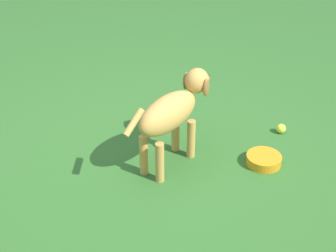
# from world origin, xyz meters

# --- Properties ---
(ground) EXTENTS (14.00, 14.00, 0.00)m
(ground) POSITION_xyz_m (0.00, 0.00, 0.00)
(ground) COLOR #2D6026
(dog) EXTENTS (0.80, 0.30, 0.55)m
(dog) POSITION_xyz_m (-0.16, 0.12, 0.36)
(dog) COLOR #C69347
(dog) RESTS_ON ground
(tennis_ball_0) EXTENTS (0.07, 0.07, 0.07)m
(tennis_ball_0) POSITION_xyz_m (-0.71, -0.49, 0.03)
(tennis_ball_0) COLOR yellow
(tennis_ball_0) RESTS_ON ground
(tennis_ball_1) EXTENTS (0.07, 0.07, 0.07)m
(tennis_ball_1) POSITION_xyz_m (-0.95, 0.34, 0.03)
(tennis_ball_1) COLOR #D6E338
(tennis_ball_1) RESTS_ON ground
(water_bowl) EXTENTS (0.22, 0.22, 0.06)m
(water_bowl) POSITION_xyz_m (-0.58, 0.51, 0.03)
(water_bowl) COLOR orange
(water_bowl) RESTS_ON ground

